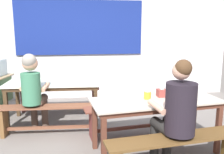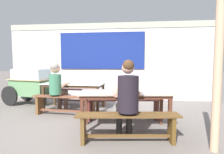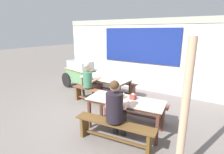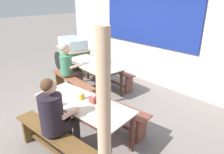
{
  "view_description": "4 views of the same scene",
  "coord_description": "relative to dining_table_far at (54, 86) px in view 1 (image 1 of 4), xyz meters",
  "views": [
    {
      "loc": [
        -0.24,
        -3.35,
        1.62
      ],
      "look_at": [
        0.28,
        0.34,
        0.9
      ],
      "focal_mm": 38.8,
      "sensor_mm": 36.0,
      "label": 1
    },
    {
      "loc": [
        0.91,
        -3.82,
        1.29
      ],
      "look_at": [
        0.39,
        0.69,
        0.91
      ],
      "focal_mm": 29.22,
      "sensor_mm": 36.0,
      "label": 2
    },
    {
      "loc": [
        2.45,
        -3.61,
        2.2
      ],
      "look_at": [
        -0.1,
        0.4,
        0.94
      ],
      "focal_mm": 28.08,
      "sensor_mm": 36.0,
      "label": 3
    },
    {
      "loc": [
        3.21,
        -2.08,
        2.35
      ],
      "look_at": [
        0.38,
        0.6,
        0.76
      ],
      "focal_mm": 33.36,
      "sensor_mm": 36.0,
      "label": 4
    }
  ],
  "objects": [
    {
      "name": "tissue_box",
      "position": [
        1.56,
        -1.2,
        0.13
      ],
      "size": [
        0.12,
        0.12,
        0.13
      ],
      "color": "#953C36",
      "rests_on": "dining_table_near"
    },
    {
      "name": "person_left_back_turned",
      "position": [
        -0.27,
        -0.51,
        0.1
      ],
      "size": [
        0.44,
        0.52,
        1.28
      ],
      "color": "#4D3A31",
      "rests_on": "ground_plane"
    },
    {
      "name": "bench_near_front",
      "position": [
        1.51,
        -1.92,
        -0.33
      ],
      "size": [
        1.67,
        0.48,
        0.47
      ],
      "color": "brown",
      "rests_on": "ground_plane"
    },
    {
      "name": "bench_far_back",
      "position": [
        0.03,
        0.59,
        -0.34
      ],
      "size": [
        1.65,
        0.34,
        0.47
      ],
      "color": "brown",
      "rests_on": "ground_plane"
    },
    {
      "name": "dining_table_near",
      "position": [
        1.44,
        -1.33,
        -0.0
      ],
      "size": [
        1.77,
        0.88,
        0.72
      ],
      "color": "#BCAD9E",
      "rests_on": "ground_plane"
    },
    {
      "name": "condiment_jar",
      "position": [
        1.34,
        -1.28,
        0.13
      ],
      "size": [
        0.09,
        0.09,
        0.12
      ],
      "color": "gold",
      "rests_on": "dining_table_near"
    },
    {
      "name": "bench_far_front",
      "position": [
        -0.03,
        -0.59,
        -0.35
      ],
      "size": [
        1.63,
        0.34,
        0.47
      ],
      "color": "brown",
      "rests_on": "ground_plane"
    },
    {
      "name": "soup_bowl",
      "position": [
        0.19,
        0.01,
        0.1
      ],
      "size": [
        0.15,
        0.15,
        0.05
      ],
      "primitive_type": "cylinder",
      "color": "silver",
      "rests_on": "dining_table_far"
    },
    {
      "name": "backdrop_wall",
      "position": [
        0.67,
        1.56,
        0.73
      ],
      "size": [
        6.98,
        0.23,
        2.62
      ],
      "color": "silver",
      "rests_on": "ground_plane"
    },
    {
      "name": "ground_plane",
      "position": [
        0.68,
        -0.93,
        -0.65
      ],
      "size": [
        40.0,
        40.0,
        0.0
      ],
      "primitive_type": "plane",
      "color": "slate"
    },
    {
      "name": "bench_near_back",
      "position": [
        1.37,
        -0.75,
        -0.34
      ],
      "size": [
        1.76,
        0.51,
        0.47
      ],
      "color": "brown",
      "rests_on": "ground_plane"
    },
    {
      "name": "person_near_front",
      "position": [
        1.5,
        -1.85,
        0.1
      ],
      "size": [
        0.49,
        0.59,
        1.32
      ],
      "color": "black",
      "rests_on": "ground_plane"
    },
    {
      "name": "dining_table_far",
      "position": [
        0.0,
        0.0,
        0.0
      ],
      "size": [
        1.67,
        0.83,
        0.72
      ],
      "color": "silver",
      "rests_on": "ground_plane"
    }
  ]
}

